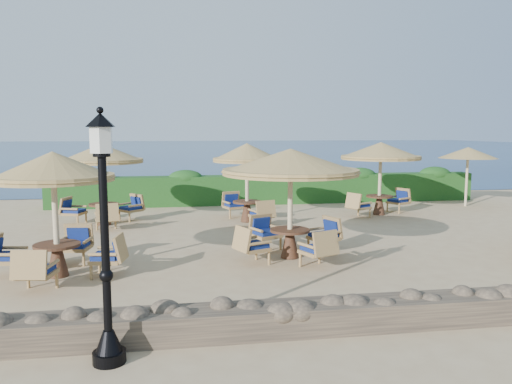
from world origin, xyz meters
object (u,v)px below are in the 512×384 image
Objects in this scene: lamp_post at (105,249)px; cafe_set_4 at (247,166)px; cafe_set_0 at (54,195)px; cafe_set_5 at (381,159)px; extra_parasol at (468,153)px; cafe_set_3 at (102,168)px; cafe_set_1 at (290,179)px.

lamp_post is 1.15× the size of cafe_set_4.
lamp_post is 4.56m from cafe_set_0.
lamp_post is 13.43m from cafe_set_5.
extra_parasol is at bearing 43.60° from lamp_post.
cafe_set_3 is (-1.43, 10.10, 0.32)m from lamp_post.
cafe_set_3 is at bearing 88.41° from cafe_set_0.
cafe_set_5 is (-4.34, -1.43, -0.14)m from extra_parasol.
cafe_set_1 is 1.15× the size of cafe_set_5.
cafe_set_3 is at bearing 177.99° from cafe_set_4.
lamp_post is 1.15× the size of cafe_set_0.
cafe_set_3 and cafe_set_5 have the same top height.
extra_parasol is 0.72× the size of cafe_set_1.
lamp_post reaches higher than cafe_set_5.
cafe_set_0 and cafe_set_5 have the same top height.
cafe_set_0 is 0.99× the size of cafe_set_5.
cafe_set_3 is 9.70m from cafe_set_5.
lamp_post is at bearing -136.40° from extra_parasol.
extra_parasol is (12.60, 12.00, 0.62)m from lamp_post.
extra_parasol is 11.38m from cafe_set_1.
lamp_post reaches higher than cafe_set_1.
lamp_post is 1.14× the size of cafe_set_5.
cafe_set_4 is 5.03m from cafe_set_5.
cafe_set_1 and cafe_set_3 have the same top height.
cafe_set_0 is at bearing -91.59° from cafe_set_3.
extra_parasol is 0.84× the size of cafe_set_4.
extra_parasol is 14.16m from cafe_set_3.
lamp_post reaches higher than extra_parasol.
cafe_set_4 is at bearing 94.08° from cafe_set_1.
extra_parasol is at bearing 37.91° from cafe_set_1.
cafe_set_5 is (9.85, 6.31, 0.29)m from cafe_set_0.
cafe_set_4 is (4.86, 5.67, 0.15)m from cafe_set_0.
lamp_post is at bearing -108.23° from cafe_set_4.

